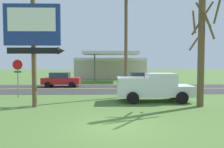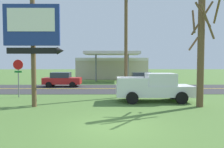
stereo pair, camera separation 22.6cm
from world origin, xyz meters
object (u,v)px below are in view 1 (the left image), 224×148
motel_sign (34,34)px  utility_pole (126,36)px  stop_sign (18,71)px  car_tan_mid_lane (141,79)px  bare_tree (202,46)px  gas_station (110,68)px  car_red_near_lane (61,79)px  pickup_white_parked_on_lawn (155,88)px

motel_sign → utility_pole: bearing=33.3°
stop_sign → car_tan_mid_lane: bearing=34.4°
bare_tree → car_tan_mid_lane: (-1.84, 11.05, -2.87)m
stop_sign → bare_tree: bearing=-16.0°
stop_sign → utility_pole: 8.85m
bare_tree → gas_station: 24.67m
stop_sign → bare_tree: size_ratio=0.43×
gas_station → car_red_near_lane: 14.26m
bare_tree → car_red_near_lane: bearing=134.9°
car_red_near_lane → bare_tree: bearing=-45.1°
utility_pole → bare_tree: (4.27, -3.74, -1.12)m
pickup_white_parked_on_lawn → motel_sign: bearing=-166.1°
stop_sign → gas_station: (7.40, 20.41, -0.08)m
motel_sign → car_red_near_lane: 11.71m
stop_sign → car_tan_mid_lane: stop_sign is taller
bare_tree → gas_station: (-5.26, 24.04, -1.75)m
pickup_white_parked_on_lawn → car_tan_mid_lane: pickup_white_parked_on_lawn is taller
utility_pole → bare_tree: 5.78m
motel_sign → bare_tree: 10.09m
stop_sign → gas_station: 21.71m
gas_station → pickup_white_parked_on_lawn: bearing=-82.7°
bare_tree → car_tan_mid_lane: size_ratio=1.65×
car_red_near_lane → gas_station: bearing=66.1°
gas_station → car_red_near_lane: (-5.76, -13.00, -1.11)m
motel_sign → pickup_white_parked_on_lawn: size_ratio=1.23×
bare_tree → utility_pole: bearing=138.8°
stop_sign → utility_pole: utility_pole is taller
car_red_near_lane → car_tan_mid_lane: size_ratio=1.00×
utility_pole → pickup_white_parked_on_lawn: size_ratio=1.72×
gas_station → car_tan_mid_lane: size_ratio=2.86×
motel_sign → car_tan_mid_lane: 14.28m
pickup_white_parked_on_lawn → car_tan_mid_lane: 9.25m
stop_sign → utility_pole: (8.40, 0.10, 2.79)m
bare_tree → pickup_white_parked_on_lawn: size_ratio=1.33×
stop_sign → gas_station: bearing=70.1°
motel_sign → pickup_white_parked_on_lawn: bearing=13.9°
pickup_white_parked_on_lawn → car_red_near_lane: size_ratio=1.24×
gas_station → car_tan_mid_lane: (3.42, -13.00, -1.11)m
pickup_white_parked_on_lawn → car_red_near_lane: bearing=133.1°
motel_sign → gas_station: size_ratio=0.54×
bare_tree → pickup_white_parked_on_lawn: bearing=142.8°
utility_pole → car_tan_mid_lane: utility_pole is taller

